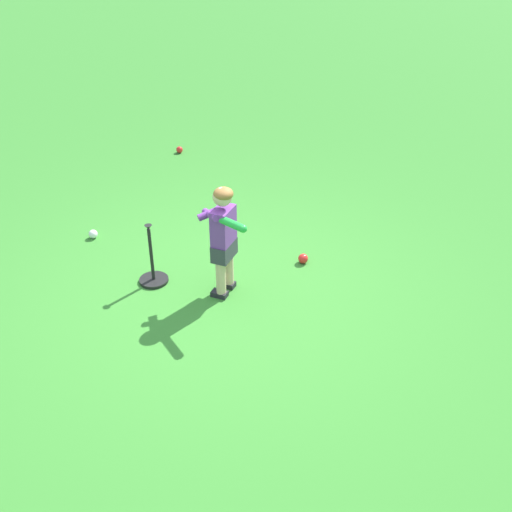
# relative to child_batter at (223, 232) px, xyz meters

# --- Properties ---
(ground_plane) EXTENTS (40.00, 40.00, 0.00)m
(ground_plane) POSITION_rel_child_batter_xyz_m (-0.03, 0.02, -0.65)
(ground_plane) COLOR #38842D
(child_batter) EXTENTS (0.47, 0.55, 1.08)m
(child_batter) POSITION_rel_child_batter_xyz_m (0.00, 0.00, 0.00)
(child_batter) COLOR #232328
(child_batter) RESTS_ON ground
(play_ball_by_bucket) EXTENTS (0.10, 0.10, 0.10)m
(play_ball_by_bucket) POSITION_rel_child_batter_xyz_m (-0.54, -1.69, -0.60)
(play_ball_by_bucket) COLOR white
(play_ball_by_bucket) RESTS_ON ground
(play_ball_far_right) EXTENTS (0.09, 0.09, 0.09)m
(play_ball_far_right) POSITION_rel_child_batter_xyz_m (-2.99, -1.71, -0.60)
(play_ball_far_right) COLOR red
(play_ball_far_right) RESTS_ON ground
(play_ball_center_lawn) EXTENTS (0.10, 0.10, 0.10)m
(play_ball_center_lawn) POSITION_rel_child_batter_xyz_m (-0.71, 0.58, -0.60)
(play_ball_center_lawn) COLOR red
(play_ball_center_lawn) RESTS_ON ground
(batting_tee) EXTENTS (0.28, 0.28, 0.62)m
(batting_tee) POSITION_rel_child_batter_xyz_m (0.03, -0.72, -0.55)
(batting_tee) COLOR black
(batting_tee) RESTS_ON ground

